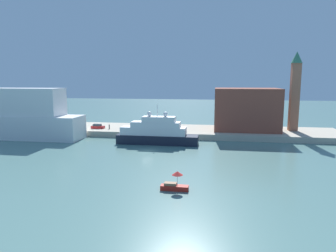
{
  "coord_description": "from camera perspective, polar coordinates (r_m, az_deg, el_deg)",
  "views": [
    {
      "loc": [
        16.79,
        -70.81,
        17.53
      ],
      "look_at": [
        4.37,
        6.0,
        5.55
      ],
      "focal_mm": 32.21,
      "sensor_mm": 36.0,
      "label": 1
    }
  ],
  "objects": [
    {
      "name": "ground",
      "position": [
        74.85,
        -4.05,
        -4.81
      ],
      "size": [
        400.0,
        400.0,
        0.0
      ],
      "primitive_type": "plane",
      "color": "slate"
    },
    {
      "name": "quay_dock",
      "position": [
        99.21,
        -0.69,
        -0.91
      ],
      "size": [
        110.0,
        19.1,
        1.76
      ],
      "primitive_type": "cube",
      "color": "#B7AD99",
      "rests_on": "ground"
    },
    {
      "name": "large_yacht",
      "position": [
        82.85,
        -2.25,
        -1.31
      ],
      "size": [
        22.36,
        4.73,
        10.88
      ],
      "color": "black",
      "rests_on": "ground"
    },
    {
      "name": "small_motorboat",
      "position": [
        48.99,
        1.29,
        -10.85
      ],
      "size": [
        4.48,
        1.76,
        3.17
      ],
      "color": "#B22319",
      "rests_on": "ground"
    },
    {
      "name": "harbor_building",
      "position": [
        99.0,
        14.57,
        3.13
      ],
      "size": [
        19.77,
        15.12,
        13.11
      ],
      "primitive_type": "cube",
      "color": "brown",
      "rests_on": "quay_dock"
    },
    {
      "name": "bell_tower",
      "position": [
        101.1,
        22.9,
        6.53
      ],
      "size": [
        3.37,
        3.37,
        24.22
      ],
      "color": "#9E664C",
      "rests_on": "quay_dock"
    },
    {
      "name": "parked_car",
      "position": [
        101.02,
        -13.16,
        -0.1
      ],
      "size": [
        4.29,
        1.67,
        1.44
      ],
      "color": "#B21E1E",
      "rests_on": "quay_dock"
    },
    {
      "name": "person_figure",
      "position": [
        98.66,
        -11.05,
        -0.17
      ],
      "size": [
        0.36,
        0.36,
        1.62
      ],
      "color": "#4C4C4C",
      "rests_on": "quay_dock"
    },
    {
      "name": "mooring_bollard",
      "position": [
        90.66,
        1.2,
        -1.04
      ],
      "size": [
        0.48,
        0.48,
        0.7
      ],
      "primitive_type": "cylinder",
      "color": "black",
      "rests_on": "quay_dock"
    }
  ]
}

